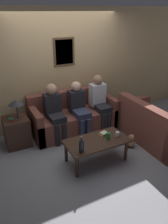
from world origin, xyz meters
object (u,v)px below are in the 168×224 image
person_right (100,100)px  person_middle (79,106)px  couch_side (153,127)px  wine_bottle (81,146)px  couch_main (73,117)px  person_left (54,110)px  drinking_glass (117,134)px  teddy_bear (131,142)px  coffee_table (96,143)px

person_right → person_middle: bearing=-176.5°
couch_side → person_right: size_ratio=1.27×
person_middle → person_right: bearing=3.5°
wine_bottle → couch_main: bearing=70.4°
person_middle → couch_side: bearing=-38.9°
wine_bottle → person_left: 1.27m
drinking_glass → teddy_bear: bearing=15.3°
couch_side → coffee_table: couch_side is taller
couch_side → person_right: person_right is taller
drinking_glass → teddy_bear: 0.58m
couch_side → coffee_table: size_ratio=1.42×
drinking_glass → teddy_bear: drinking_glass is taller
person_left → person_middle: (0.54, -0.04, -0.02)m
couch_main → person_left: (-0.49, -0.16, 0.35)m
teddy_bear → person_middle: bearing=124.5°
couch_side → drinking_glass: size_ratio=17.28×
person_right → teddy_bear: size_ratio=4.49×
person_middle → person_left: bearing=175.6°
couch_main → person_middle: size_ratio=1.64×
coffee_table → wine_bottle: 0.45m
couch_main → drinking_glass: 1.34m
coffee_table → person_middle: 1.10m
coffee_table → drinking_glass: bearing=-7.6°
couch_main → teddy_bear: (0.72, -1.18, -0.20)m
person_left → coffee_table: bearing=-71.3°
couch_main → person_left: bearing=-162.3°
person_middle → teddy_bear: 1.30m
drinking_glass → teddy_bear: size_ratio=0.33×
drinking_glass → person_right: 1.20m
drinking_glass → person_right: bearing=75.0°
person_left → person_right: (1.08, -0.01, 0.02)m
wine_bottle → person_middle: size_ratio=0.24×
couch_side → coffee_table: (-1.40, -0.05, 0.06)m
wine_bottle → teddy_bear: wine_bottle is taller
teddy_bear → couch_main: bearing=121.3°
drinking_glass → person_middle: person_middle is taller
coffee_table → couch_side: bearing=2.2°
couch_side → person_middle: (-1.23, 1.00, 0.33)m
person_left → teddy_bear: 1.68m
couch_main → wine_bottle: bearing=-109.6°
person_right → teddy_bear: 1.17m
wine_bottle → person_right: (1.09, 1.26, 0.14)m
couch_main → coffee_table: bearing=-95.6°
person_middle → coffee_table: bearing=-99.0°
coffee_table → drinking_glass: (0.40, -0.05, 0.10)m
couch_main → wine_bottle: size_ratio=6.94×
wine_bottle → person_middle: person_middle is taller
person_right → couch_side: bearing=-56.1°
drinking_glass → teddy_bear: (0.44, 0.12, -0.36)m
wine_bottle → drinking_glass: 0.80m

